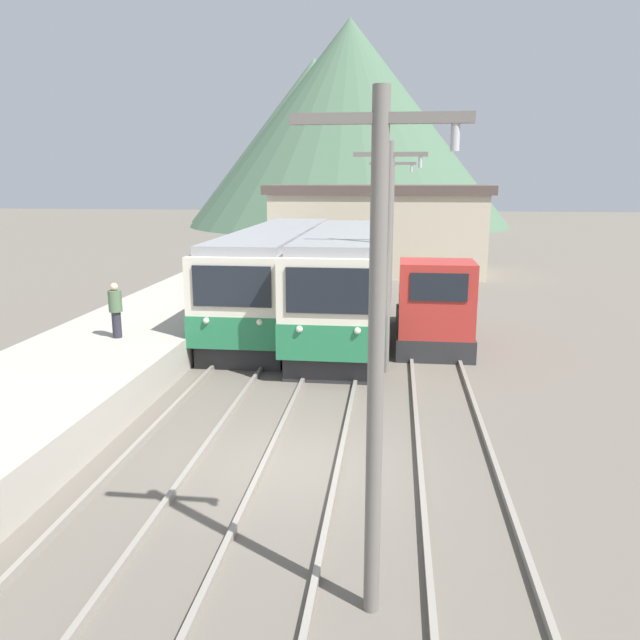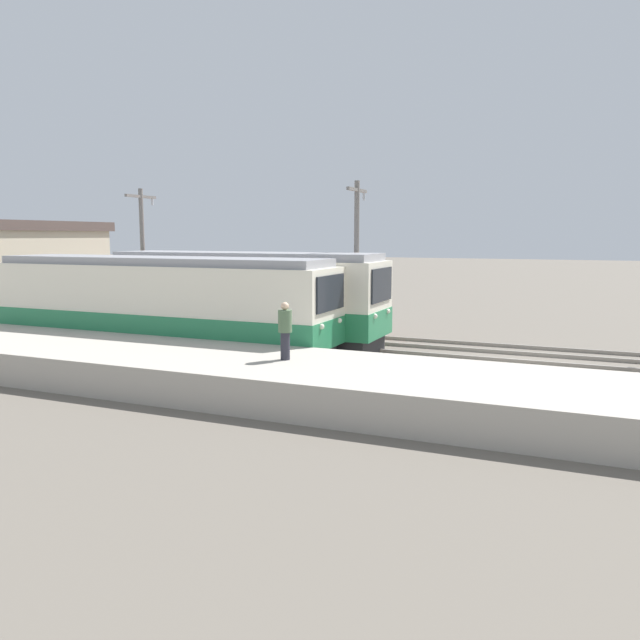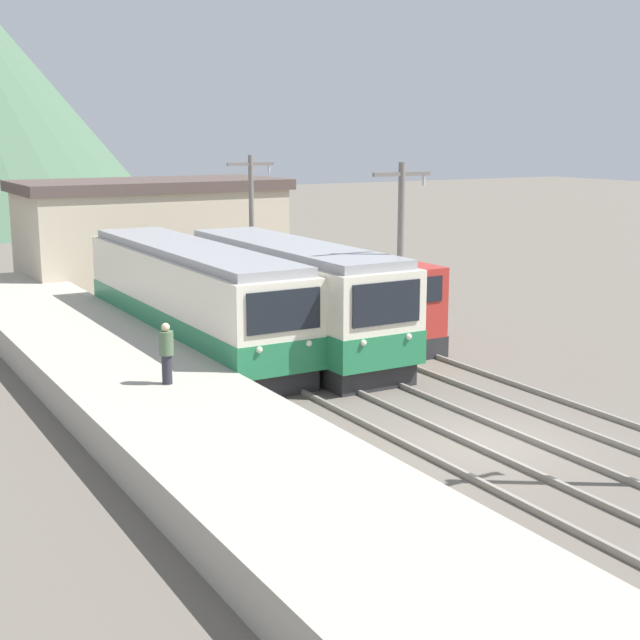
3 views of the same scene
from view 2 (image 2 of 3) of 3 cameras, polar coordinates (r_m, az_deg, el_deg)
The scene contains 11 objects.
ground_plane at distance 21.73m, azimuth 17.50°, elevation -4.25°, with size 200.00×200.00×0.00m, color #665E54.
platform_left at distance 15.56m, azimuth 15.24°, elevation -7.02°, with size 4.50×54.00×0.98m, color #ADA599.
track_left at distance 19.18m, azimuth 16.72°, elevation -5.57°, with size 1.54×60.00×0.14m.
track_center at distance 21.91m, azimuth 17.56°, elevation -3.97°, with size 1.54×60.00×0.14m.
track_right at distance 24.84m, azimuth 18.25°, elevation -2.64°, with size 1.54×60.00×0.14m.
commuter_train_left at distance 23.62m, azimuth -14.37°, elevation 0.93°, with size 2.84×13.60×3.60m.
commuter_train_center at distance 24.86m, azimuth -6.92°, elevation 1.57°, with size 2.84×11.44×3.72m.
shunting_locomotive at distance 27.25m, azimuth -2.53°, elevation 1.05°, with size 2.40×5.74×3.00m.
catenary_mast_mid at distance 24.35m, azimuth 3.37°, elevation 5.76°, with size 2.00×0.20×6.45m.
catenary_mast_far at distance 29.45m, azimuth -15.88°, elevation 5.82°, with size 2.00×0.20×6.45m.
person_on_platform at distance 17.12m, azimuth -3.21°, elevation -0.80°, with size 0.38×0.38×1.60m.
Camera 2 is at (-21.19, -1.97, 4.38)m, focal length 35.00 mm.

